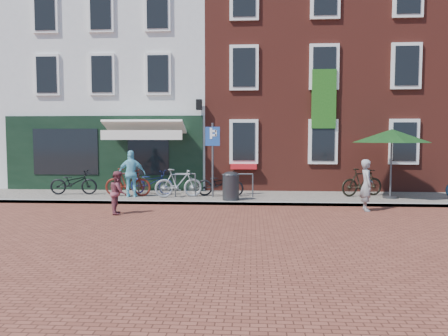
# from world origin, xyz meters

# --- Properties ---
(ground) EXTENTS (80.00, 80.00, 0.00)m
(ground) POSITION_xyz_m (0.00, 0.00, 0.00)
(ground) COLOR brown
(sidewalk) EXTENTS (24.00, 3.00, 0.10)m
(sidewalk) POSITION_xyz_m (1.00, 1.50, 0.05)
(sidewalk) COLOR slate
(sidewalk) RESTS_ON ground
(building_stucco) EXTENTS (8.00, 8.00, 9.00)m
(building_stucco) POSITION_xyz_m (-5.00, 7.00, 4.50)
(building_stucco) COLOR silver
(building_stucco) RESTS_ON ground
(building_brick_mid) EXTENTS (6.00, 8.00, 10.00)m
(building_brick_mid) POSITION_xyz_m (2.00, 7.00, 5.00)
(building_brick_mid) COLOR maroon
(building_brick_mid) RESTS_ON ground
(building_brick_right) EXTENTS (6.00, 8.00, 10.00)m
(building_brick_right) POSITION_xyz_m (8.00, 7.00, 5.00)
(building_brick_right) COLOR maroon
(building_brick_right) RESTS_ON ground
(litter_bin) EXTENTS (0.55, 0.55, 1.01)m
(litter_bin) POSITION_xyz_m (0.13, 0.45, 0.62)
(litter_bin) COLOR #2F2F31
(litter_bin) RESTS_ON sidewalk
(parking_sign) EXTENTS (0.50, 0.07, 2.56)m
(parking_sign) POSITION_xyz_m (-0.54, 1.18, 1.80)
(parking_sign) COLOR #4C4C4F
(parking_sign) RESTS_ON sidewalk
(parasol) EXTENTS (2.64, 2.64, 2.44)m
(parasol) POSITION_xyz_m (5.53, 1.30, 2.30)
(parasol) COLOR #4C4C4F
(parasol) RESTS_ON sidewalk
(woman) EXTENTS (0.37, 0.56, 1.52)m
(woman) POSITION_xyz_m (4.19, -0.76, 0.76)
(woman) COLOR gray
(woman) RESTS_ON ground
(boy) EXTENTS (0.59, 0.68, 1.22)m
(boy) POSITION_xyz_m (-2.95, -1.75, 0.61)
(boy) COLOR brown
(boy) RESTS_ON ground
(cafe_person) EXTENTS (0.99, 0.51, 1.62)m
(cafe_person) POSITION_xyz_m (-3.34, 1.00, 0.91)
(cafe_person) COLOR #71CBE1
(cafe_person) RESTS_ON sidewalk
(bicycle_0) EXTENTS (1.73, 0.73, 0.88)m
(bicycle_0) POSITION_xyz_m (-5.61, 1.48, 0.54)
(bicycle_0) COLOR black
(bicycle_0) RESTS_ON sidewalk
(bicycle_1) EXTENTS (1.64, 0.48, 0.98)m
(bicycle_1) POSITION_xyz_m (-3.53, 1.16, 0.59)
(bicycle_1) COLOR #5D1A11
(bicycle_1) RESTS_ON sidewalk
(bicycle_2) EXTENTS (1.77, 0.92, 0.88)m
(bicycle_2) POSITION_xyz_m (-2.82, 1.77, 0.54)
(bicycle_2) COLOR #141B4E
(bicycle_2) RESTS_ON sidewalk
(bicycle_3) EXTENTS (1.70, 0.90, 0.98)m
(bicycle_3) POSITION_xyz_m (-1.71, 1.03, 0.59)
(bicycle_3) COLOR #949396
(bicycle_3) RESTS_ON sidewalk
(bicycle_4) EXTENTS (1.74, 0.79, 0.88)m
(bicycle_4) POSITION_xyz_m (-0.30, 1.41, 0.54)
(bicycle_4) COLOR black
(bicycle_4) RESTS_ON sidewalk
(bicycle_5) EXTENTS (1.69, 1.03, 0.98)m
(bicycle_5) POSITION_xyz_m (4.68, 1.72, 0.59)
(bicycle_5) COLOR black
(bicycle_5) RESTS_ON sidewalk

